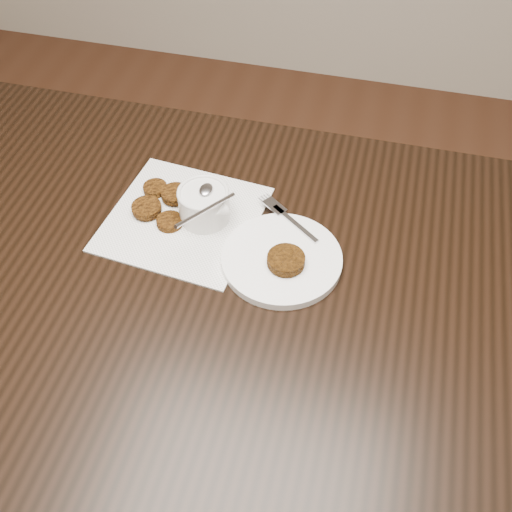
{
  "coord_description": "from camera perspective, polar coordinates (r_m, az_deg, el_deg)",
  "views": [
    {
      "loc": [
        0.2,
        -0.47,
        1.56
      ],
      "look_at": [
        0.04,
        0.16,
        0.8
      ],
      "focal_mm": 42.09,
      "sensor_mm": 36.0,
      "label": 1
    }
  ],
  "objects": [
    {
      "name": "sauce_ramekin",
      "position": [
        1.09,
        -5.08,
        6.14
      ],
      "size": [
        0.15,
        0.15,
        0.13
      ],
      "primitive_type": null,
      "rotation": [
        0.0,
        0.0,
        -0.22
      ],
      "color": "silver",
      "rests_on": "napkin"
    },
    {
      "name": "table",
      "position": [
        1.35,
        -2.91,
        -12.78
      ],
      "size": [
        1.46,
        0.94,
        0.75
      ],
      "primitive_type": "cube",
      "color": "black",
      "rests_on": "floor"
    },
    {
      "name": "patty_cluster",
      "position": [
        1.16,
        -8.66,
        5.02
      ],
      "size": [
        0.22,
        0.22,
        0.02
      ],
      "primitive_type": null,
      "rotation": [
        0.0,
        0.0,
        -0.23
      ],
      "color": "brown",
      "rests_on": "napkin"
    },
    {
      "name": "floor",
      "position": [
        1.64,
        -2.83,
        -22.77
      ],
      "size": [
        4.0,
        4.0,
        0.0
      ],
      "primitive_type": "plane",
      "color": "#512E1C",
      "rests_on": "ground"
    },
    {
      "name": "napkin",
      "position": [
        1.14,
        -6.93,
        3.53
      ],
      "size": [
        0.3,
        0.3,
        0.0
      ],
      "primitive_type": "cube",
      "rotation": [
        0.0,
        0.0,
        -0.1
      ],
      "color": "white",
      "rests_on": "table"
    },
    {
      "name": "plate_with_patty",
      "position": [
        1.05,
        2.47,
        -0.0
      ],
      "size": [
        0.3,
        0.3,
        0.03
      ],
      "primitive_type": null,
      "rotation": [
        0.0,
        0.0,
        -0.64
      ],
      "color": "white",
      "rests_on": "table"
    }
  ]
}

